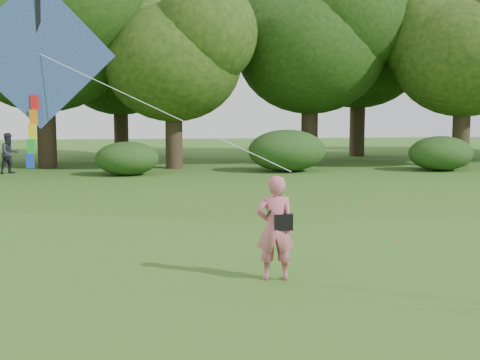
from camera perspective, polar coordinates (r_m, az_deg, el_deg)
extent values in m
plane|color=#265114|center=(9.22, 8.12, -10.66)|extent=(100.00, 100.00, 0.00)
imported|color=#C65D70|center=(9.70, 3.34, -4.55)|extent=(0.65, 0.45, 1.70)
imported|color=#282935|center=(27.81, -21.02, 2.38)|extent=(1.08, 1.08, 1.76)
cube|color=black|center=(9.67, 4.08, -3.97)|extent=(0.30, 0.20, 0.26)
cylinder|color=black|center=(9.58, 3.40, -2.07)|extent=(0.33, 0.14, 0.47)
cube|color=#2547A2|center=(11.27, -18.57, 11.32)|extent=(2.61, 0.57, 2.64)
cube|color=black|center=(11.30, -18.54, 11.31)|extent=(0.21, 0.44, 2.41)
cylinder|color=white|center=(10.16, -7.70, 6.62)|extent=(4.17, 1.71, 1.97)
cube|color=red|center=(11.27, -18.89, 6.99)|extent=(0.14, 0.06, 0.26)
cube|color=orange|center=(11.28, -18.99, 5.67)|extent=(0.14, 0.06, 0.26)
cube|color=yellow|center=(11.29, -19.09, 4.34)|extent=(0.14, 0.06, 0.26)
cube|color=green|center=(11.31, -19.19, 3.02)|extent=(0.14, 0.06, 0.26)
cube|color=blue|center=(11.33, -19.29, 1.71)|extent=(0.14, 0.06, 0.26)
cylinder|color=#3A2D1E|center=(30.05, -17.87, 4.78)|extent=(0.88, 0.88, 3.85)
ellipsoid|color=#1E3F11|center=(30.22, -18.15, 12.61)|extent=(8.00, 8.00, 6.80)
cylinder|color=#3A2D1E|center=(28.52, -6.28, 4.27)|extent=(0.80, 0.80, 3.15)
ellipsoid|color=#1E3F11|center=(28.58, -6.37, 10.96)|extent=(6.40, 6.40, 5.44)
cylinder|color=#3A2D1E|center=(31.37, 6.61, 4.96)|extent=(0.86, 0.86, 3.67)
ellipsoid|color=#1E3F11|center=(31.51, 6.70, 12.11)|extent=(7.60, 7.60, 6.46)
cylinder|color=#3A2D1E|center=(31.46, 20.23, 4.37)|extent=(0.83, 0.83, 3.43)
ellipsoid|color=#1E3F11|center=(31.55, 20.49, 10.89)|extent=(6.80, 6.80, 5.78)
cylinder|color=#3A2D1E|center=(36.11, -11.21, 4.95)|extent=(0.84, 0.84, 3.50)
ellipsoid|color=#1E3F11|center=(36.20, -11.34, 10.77)|extent=(7.00, 7.00, 5.95)
cylinder|color=#3A2D1E|center=(36.79, 11.06, 5.39)|extent=(0.90, 0.90, 4.02)
ellipsoid|color=#1E3F11|center=(36.94, 11.21, 11.85)|extent=(7.80, 7.80, 6.63)
ellipsoid|color=#264919|center=(25.73, -10.64, 2.02)|extent=(2.66, 2.09, 1.42)
ellipsoid|color=#264919|center=(26.99, 4.48, 2.80)|extent=(3.50, 2.75, 1.88)
ellipsoid|color=#264919|center=(28.74, 18.50, 2.41)|extent=(2.94, 2.31, 1.58)
cube|color=brown|center=(20.14, 1.44, -1.15)|extent=(0.10, 0.13, 0.01)
cube|color=brown|center=(14.94, -20.96, -4.32)|extent=(0.13, 0.09, 0.01)
cube|color=brown|center=(16.52, -19.45, -3.24)|extent=(0.14, 0.12, 0.01)
cube|color=brown|center=(18.48, -3.83, -1.86)|extent=(0.13, 0.10, 0.01)
cube|color=brown|center=(20.28, 3.18, -1.10)|extent=(0.14, 0.13, 0.01)
cube|color=brown|center=(17.46, 11.86, -2.49)|extent=(0.13, 0.14, 0.01)
cube|color=brown|center=(13.11, 14.86, -5.59)|extent=(0.09, 0.12, 0.01)
cube|color=brown|center=(10.82, 4.74, -7.98)|extent=(0.14, 0.14, 0.01)
cube|color=brown|center=(20.29, -13.81, -1.28)|extent=(0.14, 0.13, 0.01)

